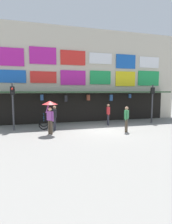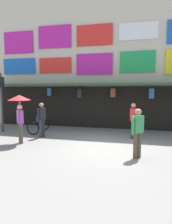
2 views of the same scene
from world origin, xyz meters
TOP-DOWN VIEW (x-y plane):
  - ground_plane at (0.00, 0.00)m, footprint 80.00×80.00m
  - shopfront at (0.00, 4.57)m, footprint 18.00×2.60m
  - traffic_light_near at (-5.91, 1.68)m, footprint 0.29×0.33m
  - bicycle_parked at (-3.89, 1.93)m, footprint 0.79×1.20m
  - pedestrian_in_yellow at (1.19, -0.96)m, footprint 0.41×0.41m
  - pedestrian_with_umbrella at (-3.65, -0.20)m, footprint 0.96×0.96m
  - pedestrian_in_black at (-3.22, 0.98)m, footprint 0.31×0.51m
  - pedestrian_in_blue at (1.06, 1.73)m, footprint 0.30×0.52m

SIDE VIEW (x-z plane):
  - ground_plane at x=0.00m, z-range 0.00..0.00m
  - bicycle_parked at x=-3.89m, z-range -0.13..0.92m
  - pedestrian_in_yellow at x=1.19m, z-range 0.11..1.79m
  - pedestrian_in_black at x=-3.22m, z-range 0.11..1.79m
  - pedestrian_in_blue at x=1.06m, z-range 0.11..1.79m
  - pedestrian_with_umbrella at x=-3.65m, z-range 0.60..2.68m
  - traffic_light_near at x=-5.91m, z-range 0.54..3.74m
  - shopfront at x=0.00m, z-range -0.04..7.96m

